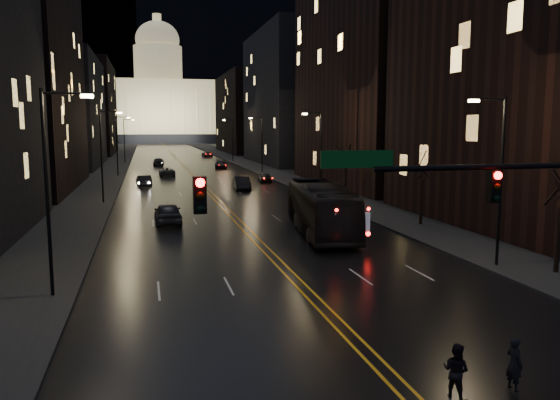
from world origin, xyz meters
TOP-DOWN VIEW (x-y plane):
  - ground at (0.00, 0.00)m, footprint 900.00×900.00m
  - road at (0.00, 130.00)m, footprint 20.00×320.00m
  - sidewalk_left at (-14.00, 130.00)m, footprint 8.00×320.00m
  - sidewalk_right at (14.00, 130.00)m, footprint 8.00×320.00m
  - center_line at (0.00, 130.00)m, footprint 0.62×320.00m
  - building_left_mid at (-21.00, 54.00)m, footprint 12.00×30.00m
  - building_left_far at (-21.00, 92.00)m, footprint 12.00×34.00m
  - building_left_dist at (-21.00, 140.00)m, footprint 12.00×40.00m
  - building_right_near at (21.00, 20.00)m, footprint 12.00×26.00m
  - building_right_tall at (21.00, 50.00)m, footprint 12.00×30.00m
  - building_right_mid at (21.00, 92.00)m, footprint 12.00×34.00m
  - building_right_dist at (21.00, 140.00)m, footprint 12.00×40.00m
  - mountain_ridge at (40.00, 380.00)m, footprint 520.00×60.00m
  - capitol at (0.00, 250.00)m, footprint 90.00×50.00m
  - traffic_signal at (5.91, -0.00)m, footprint 17.29×0.45m
  - streetlamp_right_near at (10.81, 10.00)m, footprint 2.13×0.25m
  - streetlamp_left_near at (-10.81, 10.00)m, footprint 2.13×0.25m
  - streetlamp_right_mid at (10.81, 40.00)m, footprint 2.13×0.25m
  - streetlamp_left_mid at (-10.81, 40.00)m, footprint 2.13×0.25m
  - streetlamp_right_far at (10.81, 70.00)m, footprint 2.13×0.25m
  - streetlamp_left_far at (-10.81, 70.00)m, footprint 2.13×0.25m
  - streetlamp_right_dist at (10.81, 100.00)m, footprint 2.13×0.25m
  - streetlamp_left_dist at (-10.81, 100.00)m, footprint 2.13×0.25m
  - tree_right_mid at (13.00, 22.00)m, footprint 2.40×2.40m
  - tree_right_far at (13.00, 38.00)m, footprint 2.40×2.40m
  - bus at (4.81, 21.03)m, footprint 4.57×12.98m
  - oncoming_car_a at (-5.37, 27.56)m, footprint 2.06×4.93m
  - oncoming_car_b at (-7.20, 54.53)m, footprint 1.98×4.51m
  - oncoming_car_c at (-3.88, 68.70)m, footprint 2.32×4.81m
  - oncoming_car_d at (-4.56, 92.32)m, footprint 2.22×4.96m
  - receding_car_a at (3.96, 48.06)m, footprint 2.08×5.03m
  - receding_car_b at (8.50, 56.34)m, footprint 1.88×3.98m
  - receding_car_c at (5.89, 81.21)m, footprint 2.57×5.20m
  - receding_car_d at (7.76, 119.42)m, footprint 2.51×4.74m
  - pedestrian_a at (3.05, -2.00)m, footprint 0.43×0.60m
  - pedestrian_b at (1.20, -2.00)m, footprint 0.76×0.87m

SIDE VIEW (x-z plane):
  - ground at x=0.00m, z-range 0.00..0.00m
  - road at x=0.00m, z-range 0.00..0.02m
  - center_line at x=0.00m, z-range 0.02..0.03m
  - sidewalk_left at x=-14.00m, z-range 0.00..0.16m
  - sidewalk_right at x=14.00m, z-range 0.00..0.16m
  - receding_car_d at x=7.76m, z-range 0.00..1.27m
  - receding_car_b at x=8.50m, z-range 0.00..1.32m
  - oncoming_car_c at x=-3.88m, z-range 0.00..1.32m
  - oncoming_car_d at x=-4.56m, z-range 0.00..1.41m
  - oncoming_car_b at x=-7.20m, z-range 0.00..1.44m
  - receding_car_c at x=5.89m, z-range 0.00..1.45m
  - pedestrian_a at x=3.05m, z-range 0.00..1.55m
  - pedestrian_b at x=1.20m, z-range 0.00..1.56m
  - receding_car_a at x=3.96m, z-range 0.00..1.62m
  - oncoming_car_a at x=-5.37m, z-range 0.00..1.67m
  - bus at x=4.81m, z-range 0.00..3.54m
  - tree_right_mid at x=13.00m, z-range 1.20..7.85m
  - tree_right_far at x=13.00m, z-range 1.20..7.85m
  - streetlamp_right_near at x=10.81m, z-range 0.58..9.58m
  - streetlamp_left_near at x=-10.81m, z-range 0.58..9.58m
  - streetlamp_right_mid at x=10.81m, z-range 0.58..9.58m
  - streetlamp_left_mid at x=-10.81m, z-range 0.58..9.58m
  - streetlamp_right_far at x=10.81m, z-range 0.58..9.58m
  - streetlamp_left_far at x=-10.81m, z-range 0.58..9.58m
  - streetlamp_right_dist at x=10.81m, z-range 0.58..9.58m
  - streetlamp_left_dist at x=-10.81m, z-range 0.58..9.58m
  - traffic_signal at x=5.91m, z-range 1.60..8.60m
  - building_left_far at x=-21.00m, z-range 0.00..20.00m
  - building_right_dist at x=21.00m, z-range 0.00..22.00m
  - building_left_dist at x=-21.00m, z-range 0.00..24.00m
  - building_right_near at x=21.00m, z-range 0.00..24.00m
  - building_right_mid at x=21.00m, z-range 0.00..26.00m
  - building_left_mid at x=-21.00m, z-range 0.00..28.00m
  - capitol at x=0.00m, z-range -12.10..46.40m
  - building_right_tall at x=21.00m, z-range 0.00..38.00m
  - mountain_ridge at x=40.00m, z-range 0.00..130.00m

